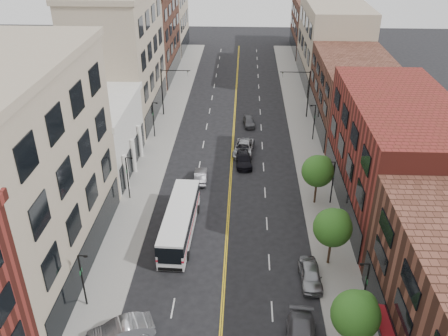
# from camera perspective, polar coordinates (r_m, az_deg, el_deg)

# --- Properties ---
(sidewalk_left) EXTENTS (4.00, 110.00, 0.15)m
(sidewalk_left) POSITION_cam_1_polar(r_m,az_deg,el_deg) (62.69, -8.20, 1.79)
(sidewalk_left) COLOR gray
(sidewalk_left) RESTS_ON ground
(sidewalk_right) EXTENTS (4.00, 110.00, 0.15)m
(sidewalk_right) POSITION_cam_1_polar(r_m,az_deg,el_deg) (62.25, 10.22, 1.40)
(sidewalk_right) COLOR gray
(sidewalk_right) RESTS_ON ground
(bldg_l_tanoffice) EXTENTS (10.00, 22.00, 18.00)m
(bldg_l_tanoffice) POSITION_cam_1_polar(r_m,az_deg,el_deg) (42.27, -23.58, -1.02)
(bldg_l_tanoffice) COLOR tan
(bldg_l_tanoffice) RESTS_ON ground
(bldg_l_white) EXTENTS (10.00, 14.00, 8.00)m
(bldg_l_white) POSITION_cam_1_polar(r_m,az_deg,el_deg) (59.23, -15.81, 3.48)
(bldg_l_white) COLOR silver
(bldg_l_white) RESTS_ON ground
(bldg_l_far_a) EXTENTS (10.00, 20.00, 18.00)m
(bldg_l_far_a) POSITION_cam_1_polar(r_m,az_deg,el_deg) (72.82, -12.49, 12.86)
(bldg_l_far_a) COLOR tan
(bldg_l_far_a) RESTS_ON ground
(bldg_l_far_b) EXTENTS (10.00, 20.00, 15.00)m
(bldg_l_far_b) POSITION_cam_1_polar(r_m,az_deg,el_deg) (92.05, -9.39, 15.49)
(bldg_l_far_b) COLOR #512C20
(bldg_l_far_b) RESTS_ON ground
(bldg_l_far_c) EXTENTS (10.00, 16.00, 20.00)m
(bldg_l_far_c) POSITION_cam_1_polar(r_m,az_deg,el_deg) (108.89, -7.63, 19.02)
(bldg_l_far_c) COLOR tan
(bldg_l_far_c) RESTS_ON ground
(bldg_r_mid) EXTENTS (10.00, 22.00, 12.00)m
(bldg_r_mid) POSITION_cam_1_polar(r_m,az_deg,el_deg) (51.58, 19.90, 1.36)
(bldg_r_mid) COLOR maroon
(bldg_r_mid) RESTS_ON ground
(bldg_r_far_a) EXTENTS (10.00, 20.00, 10.00)m
(bldg_r_far_a) POSITION_cam_1_polar(r_m,az_deg,el_deg) (70.60, 15.35, 8.57)
(bldg_r_far_a) COLOR #512C20
(bldg_r_far_a) RESTS_ON ground
(bldg_r_far_b) EXTENTS (10.00, 22.00, 14.00)m
(bldg_r_far_b) POSITION_cam_1_polar(r_m,az_deg,el_deg) (89.74, 12.91, 14.48)
(bldg_r_far_b) COLOR tan
(bldg_r_far_b) RESTS_ON ground
(bldg_r_far_c) EXTENTS (10.00, 18.00, 11.00)m
(bldg_r_far_c) POSITION_cam_1_polar(r_m,az_deg,el_deg) (109.32, 11.16, 16.38)
(bldg_r_far_c) COLOR #512C20
(bldg_r_far_c) RESTS_ON ground
(tree_r_1) EXTENTS (3.40, 3.40, 5.59)m
(tree_r_1) POSITION_cam_1_polar(r_m,az_deg,el_deg) (34.96, 15.69, -16.46)
(tree_r_1) COLOR black
(tree_r_1) RESTS_ON sidewalk_right
(tree_r_2) EXTENTS (3.40, 3.40, 5.59)m
(tree_r_2) POSITION_cam_1_polar(r_m,az_deg,el_deg) (42.40, 13.05, -6.85)
(tree_r_2) COLOR black
(tree_r_2) RESTS_ON sidewalk_right
(tree_r_3) EXTENTS (3.40, 3.40, 5.59)m
(tree_r_3) POSITION_cam_1_polar(r_m,az_deg,el_deg) (50.74, 11.31, -0.24)
(tree_r_3) COLOR black
(tree_r_3) RESTS_ON sidewalk_right
(lamp_l_1) EXTENTS (0.81, 0.55, 5.05)m
(lamp_l_1) POSITION_cam_1_polar(r_m,az_deg,el_deg) (39.62, -16.65, -12.50)
(lamp_l_1) COLOR black
(lamp_l_1) RESTS_ON sidewalk_left
(lamp_l_2) EXTENTS (0.81, 0.55, 5.05)m
(lamp_l_2) POSITION_cam_1_polar(r_m,az_deg,el_deg) (52.09, -11.49, -0.91)
(lamp_l_2) COLOR black
(lamp_l_2) RESTS_ON sidewalk_left
(lamp_l_3) EXTENTS (0.81, 0.55, 5.05)m
(lamp_l_3) POSITION_cam_1_polar(r_m,az_deg,el_deg) (66.10, -8.46, 6.02)
(lamp_l_3) COLOR black
(lamp_l_3) RESTS_ON sidewalk_left
(lamp_r_1) EXTENTS (0.81, 0.55, 5.05)m
(lamp_r_1) POSITION_cam_1_polar(r_m,az_deg,el_deg) (38.85, 16.61, -13.46)
(lamp_r_1) COLOR black
(lamp_r_1) RESTS_ON sidewalk_right
(lamp_r_2) EXTENTS (0.81, 0.55, 5.05)m
(lamp_r_2) POSITION_cam_1_polar(r_m,az_deg,el_deg) (51.51, 12.91, -1.44)
(lamp_r_2) COLOR black
(lamp_r_2) RESTS_ON sidewalk_right
(lamp_r_3) EXTENTS (0.81, 0.55, 5.05)m
(lamp_r_3) POSITION_cam_1_polar(r_m,az_deg,el_deg) (65.64, 10.78, 5.65)
(lamp_r_3) COLOR black
(lamp_r_3) RESTS_ON sidewalk_right
(signal_mast_left) EXTENTS (4.49, 0.18, 7.20)m
(signal_mast_left) POSITION_cam_1_polar(r_m,az_deg,el_deg) (72.73, -6.91, 9.70)
(signal_mast_left) COLOR black
(signal_mast_left) RESTS_ON sidewalk_left
(signal_mast_right) EXTENTS (4.49, 0.18, 7.20)m
(signal_mast_right) POSITION_cam_1_polar(r_m,az_deg,el_deg) (72.34, 9.59, 9.40)
(signal_mast_right) COLOR black
(signal_mast_right) RESTS_ON sidewalk_right
(city_bus) EXTENTS (3.03, 11.49, 2.93)m
(city_bus) POSITION_cam_1_polar(r_m,az_deg,el_deg) (46.48, -5.35, -6.25)
(city_bus) COLOR white
(city_bus) RESTS_ON ground
(car_angle_b) EXTENTS (5.23, 3.67, 1.64)m
(car_angle_b) POSITION_cam_1_polar(r_m,az_deg,el_deg) (37.90, -12.35, -18.68)
(car_angle_b) COLOR #B5B8BD
(car_angle_b) RESTS_ON ground
(car_parked_far) EXTENTS (1.88, 4.45, 1.50)m
(car_parked_far) POSITION_cam_1_polar(r_m,az_deg,el_deg) (42.24, 10.35, -12.54)
(car_parked_far) COLOR gray
(car_parked_far) RESTS_ON ground
(car_lane_behind) EXTENTS (1.60, 4.10, 1.33)m
(car_lane_behind) POSITION_cam_1_polar(r_m,az_deg,el_deg) (55.67, -2.83, -0.96)
(car_lane_behind) COLOR #515055
(car_lane_behind) RESTS_ON ground
(car_lane_a) EXTENTS (2.31, 4.93, 1.39)m
(car_lane_a) POSITION_cam_1_polar(r_m,az_deg,el_deg) (59.19, 2.37, 1.03)
(car_lane_a) COLOR black
(car_lane_a) RESTS_ON ground
(car_lane_b) EXTENTS (3.09, 5.63, 1.49)m
(car_lane_b) POSITION_cam_1_polar(r_m,az_deg,el_deg) (61.92, 2.39, 2.41)
(car_lane_b) COLOR #9C9DA3
(car_lane_b) RESTS_ON ground
(car_lane_c) EXTENTS (1.99, 4.04, 1.32)m
(car_lane_c) POSITION_cam_1_polar(r_m,az_deg,el_deg) (70.10, 3.02, 5.62)
(car_lane_c) COLOR #47484C
(car_lane_c) RESTS_ON ground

